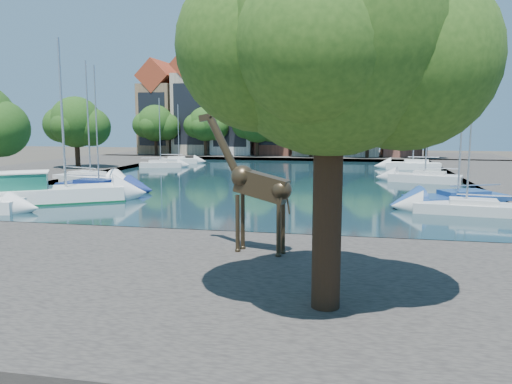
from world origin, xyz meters
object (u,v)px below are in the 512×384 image
giraffe_statue (254,185)px  motorsailer (43,191)px  sailboat_right_a (466,206)px  plane_tree (335,44)px

giraffe_statue → motorsailer: (-17.09, 11.36, -2.27)m
sailboat_right_a → plane_tree: bearing=-111.9°
plane_tree → giraffe_statue: bearing=120.6°
giraffe_statue → motorsailer: 20.65m
sailboat_right_a → giraffe_statue: bearing=-129.4°
motorsailer → giraffe_statue: bearing=-33.6°
giraffe_statue → motorsailer: size_ratio=0.49×
motorsailer → sailboat_right_a: size_ratio=1.31×
giraffe_statue → sailboat_right_a: 16.95m
plane_tree → motorsailer: (-20.34, 16.83, -6.74)m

